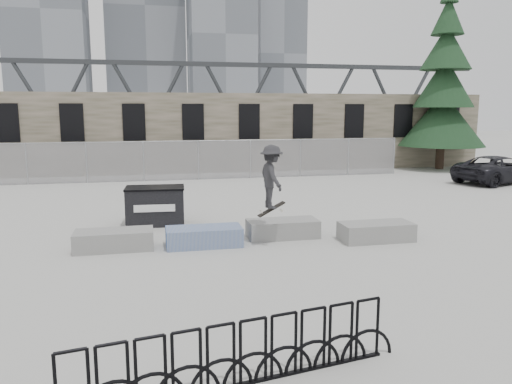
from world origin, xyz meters
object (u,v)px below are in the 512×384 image
(planter_center_left, at_px, (204,236))
(dumpster, at_px, (155,205))
(planter_center_right, at_px, (283,228))
(skateboarder, at_px, (272,177))
(bike_rack, at_px, (237,356))
(planter_far_left, at_px, (114,239))
(planter_offset, at_px, (376,231))
(suv, at_px, (498,169))
(spruce_tree, at_px, (444,93))

(planter_center_left, xyz_separation_m, dumpster, (-1.21, 2.87, 0.33))
(planter_center_right, bearing_deg, skateboarder, -124.08)
(bike_rack, distance_m, skateboarder, 7.06)
(planter_far_left, height_order, dumpster, dumpster)
(dumpster, xyz_separation_m, skateboarder, (2.97, -3.23, 1.25))
(planter_far_left, xyz_separation_m, planter_center_right, (4.62, 0.27, 0.00))
(planter_offset, bearing_deg, bike_rack, -128.18)
(planter_center_left, height_order, dumpster, dumpster)
(skateboarder, bearing_deg, dumpster, 36.09)
(bike_rack, bearing_deg, suv, 44.03)
(dumpster, distance_m, suv, 17.61)
(planter_far_left, distance_m, skateboarder, 4.41)
(planter_offset, xyz_separation_m, suv, (10.77, 8.86, 0.40))
(planter_center_left, relative_size, skateboarder, 1.06)
(skateboarder, bearing_deg, planter_center_left, 71.87)
(planter_far_left, bearing_deg, planter_center_left, -3.67)
(planter_center_right, height_order, dumpster, dumpster)
(planter_center_left, xyz_separation_m, suv, (15.51, 8.38, 0.40))
(planter_center_right, height_order, suv, suv)
(planter_center_right, bearing_deg, planter_center_left, -169.58)
(planter_offset, bearing_deg, dumpster, 150.64)
(planter_center_left, height_order, planter_offset, same)
(bike_rack, relative_size, suv, 1.01)
(dumpster, xyz_separation_m, spruce_tree, (17.24, 11.42, 3.97))
(dumpster, bearing_deg, bike_rack, -81.39)
(planter_far_left, distance_m, planter_center_right, 4.62)
(planter_center_left, distance_m, dumpster, 3.13)
(dumpster, bearing_deg, spruce_tree, 37.11)
(planter_far_left, xyz_separation_m, bike_rack, (1.98, -7.10, 0.16))
(planter_offset, height_order, suv, suv)
(suv, bearing_deg, planter_center_right, 103.71)
(planter_far_left, xyz_separation_m, planter_center_left, (2.33, -0.15, 0.00))
(planter_center_left, relative_size, suv, 0.41)
(dumpster, relative_size, spruce_tree, 0.16)
(dumpster, bearing_deg, planter_offset, -25.77)
(planter_center_left, relative_size, planter_center_right, 1.00)
(suv, distance_m, skateboarder, 16.34)
(dumpster, height_order, spruce_tree, spruce_tree)
(planter_center_left, height_order, planter_center_right, same)
(planter_far_left, xyz_separation_m, suv, (17.84, 8.24, 0.40))
(planter_far_left, distance_m, planter_center_left, 2.33)
(planter_center_left, distance_m, spruce_tree, 21.90)
(spruce_tree, bearing_deg, bike_rack, -127.64)
(planter_offset, relative_size, dumpster, 1.06)
(planter_center_right, relative_size, suv, 0.41)
(planter_center_right, bearing_deg, suv, 31.07)
(planter_far_left, relative_size, planter_center_left, 1.00)
(planter_center_left, xyz_separation_m, skateboarder, (1.76, -0.36, 1.58))
(planter_center_left, bearing_deg, spruce_tree, 41.71)
(planter_center_left, xyz_separation_m, spruce_tree, (16.03, 14.29, 4.30))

